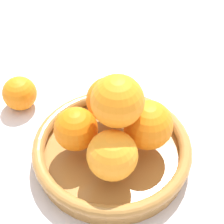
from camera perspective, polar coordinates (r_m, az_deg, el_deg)
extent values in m
plane|color=silver|center=(0.65, 0.00, -7.04)|extent=(4.00, 4.00, 0.00)
cylinder|color=#A57238|center=(0.64, 0.00, -6.47)|extent=(0.25, 0.25, 0.02)
torus|color=#A57238|center=(0.62, 0.00, -5.27)|extent=(0.26, 0.26, 0.02)
sphere|color=orange|center=(0.59, 5.50, -1.98)|extent=(0.08, 0.08, 0.08)
sphere|color=orange|center=(0.63, -0.44, 1.85)|extent=(0.08, 0.08, 0.08)
sphere|color=orange|center=(0.59, -5.53, -2.59)|extent=(0.07, 0.07, 0.07)
sphere|color=orange|center=(0.55, 0.06, -6.61)|extent=(0.08, 0.08, 0.08)
sphere|color=orange|center=(0.53, 1.02, 1.80)|extent=(0.08, 0.08, 0.08)
sphere|color=orange|center=(0.73, -13.89, 2.78)|extent=(0.07, 0.07, 0.07)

